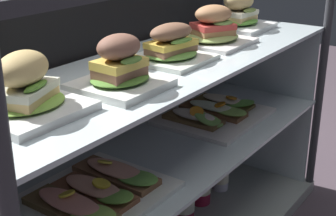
{
  "coord_description": "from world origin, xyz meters",
  "views": [
    {
      "loc": [
        -1.0,
        -0.71,
        0.97
      ],
      "look_at": [
        0.0,
        0.0,
        0.5
      ],
      "focal_mm": 52.85,
      "sensor_mm": 36.0,
      "label": 1
    }
  ],
  "objects_px": {
    "plated_roll_sandwich_mid_left": "(212,30)",
    "juice_bottle_front_fourth": "(165,208)",
    "open_sandwich_tray_near_left_corner": "(214,112)",
    "juice_bottle_front_second": "(201,178)",
    "plated_roll_sandwich_right_of_center": "(120,70)",
    "juice_bottle_front_left_end": "(221,166)",
    "open_sandwich_tray_left_of_center": "(96,193)",
    "plated_roll_sandwich_center": "(238,15)",
    "plated_roll_sandwich_far_right": "(172,47)",
    "plated_roll_sandwich_far_left": "(24,91)",
    "juice_bottle_near_post": "(184,198)"
  },
  "relations": [
    {
      "from": "plated_roll_sandwich_right_of_center",
      "to": "juice_bottle_front_fourth",
      "type": "bearing_deg",
      "value": 18.17
    },
    {
      "from": "plated_roll_sandwich_right_of_center",
      "to": "open_sandwich_tray_left_of_center",
      "type": "bearing_deg",
      "value": 144.28
    },
    {
      "from": "plated_roll_sandwich_right_of_center",
      "to": "plated_roll_sandwich_center",
      "type": "distance_m",
      "value": 0.71
    },
    {
      "from": "open_sandwich_tray_near_left_corner",
      "to": "juice_bottle_front_second",
      "type": "height_order",
      "value": "open_sandwich_tray_near_left_corner"
    },
    {
      "from": "plated_roll_sandwich_mid_left",
      "to": "juice_bottle_front_left_end",
      "type": "bearing_deg",
      "value": 14.96
    },
    {
      "from": "plated_roll_sandwich_center",
      "to": "juice_bottle_near_post",
      "type": "bearing_deg",
      "value": 176.18
    },
    {
      "from": "plated_roll_sandwich_far_left",
      "to": "juice_bottle_front_left_end",
      "type": "height_order",
      "value": "plated_roll_sandwich_far_left"
    },
    {
      "from": "plated_roll_sandwich_far_right",
      "to": "juice_bottle_front_fourth",
      "type": "xyz_separation_m",
      "value": [
        0.05,
        0.06,
        -0.53
      ]
    },
    {
      "from": "open_sandwich_tray_left_of_center",
      "to": "juice_bottle_front_second",
      "type": "distance_m",
      "value": 0.64
    },
    {
      "from": "open_sandwich_tray_near_left_corner",
      "to": "juice_bottle_front_left_end",
      "type": "height_order",
      "value": "open_sandwich_tray_near_left_corner"
    },
    {
      "from": "plated_roll_sandwich_right_of_center",
      "to": "juice_bottle_front_left_end",
      "type": "xyz_separation_m",
      "value": [
        0.65,
        0.1,
        -0.54
      ]
    },
    {
      "from": "plated_roll_sandwich_mid_left",
      "to": "juice_bottle_front_fourth",
      "type": "bearing_deg",
      "value": 165.24
    },
    {
      "from": "plated_roll_sandwich_far_left",
      "to": "plated_roll_sandwich_far_right",
      "type": "distance_m",
      "value": 0.46
    },
    {
      "from": "juice_bottle_front_second",
      "to": "juice_bottle_front_left_end",
      "type": "relative_size",
      "value": 1.04
    },
    {
      "from": "plated_roll_sandwich_mid_left",
      "to": "plated_roll_sandwich_center",
      "type": "relative_size",
      "value": 1.01
    },
    {
      "from": "plated_roll_sandwich_center",
      "to": "open_sandwich_tray_near_left_corner",
      "type": "bearing_deg",
      "value": -174.98
    },
    {
      "from": "plated_roll_sandwich_mid_left",
      "to": "open_sandwich_tray_near_left_corner",
      "type": "height_order",
      "value": "plated_roll_sandwich_mid_left"
    },
    {
      "from": "plated_roll_sandwich_mid_left",
      "to": "plated_roll_sandwich_center",
      "type": "height_order",
      "value": "plated_roll_sandwich_center"
    },
    {
      "from": "plated_roll_sandwich_far_right",
      "to": "juice_bottle_near_post",
      "type": "bearing_deg",
      "value": 22.22
    },
    {
      "from": "plated_roll_sandwich_right_of_center",
      "to": "plated_roll_sandwich_far_left",
      "type": "bearing_deg",
      "value": 166.08
    },
    {
      "from": "open_sandwich_tray_near_left_corner",
      "to": "juice_bottle_front_second",
      "type": "xyz_separation_m",
      "value": [
        -0.01,
        0.04,
        -0.25
      ]
    },
    {
      "from": "plated_roll_sandwich_far_left",
      "to": "open_sandwich_tray_near_left_corner",
      "type": "bearing_deg",
      "value": 1.74
    },
    {
      "from": "plated_roll_sandwich_right_of_center",
      "to": "juice_bottle_front_fourth",
      "type": "xyz_separation_m",
      "value": [
        0.3,
        0.1,
        -0.53
      ]
    },
    {
      "from": "plated_roll_sandwich_center",
      "to": "juice_bottle_front_left_end",
      "type": "relative_size",
      "value": 0.85
    },
    {
      "from": "juice_bottle_near_post",
      "to": "open_sandwich_tray_left_of_center",
      "type": "bearing_deg",
      "value": -171.6
    },
    {
      "from": "plated_roll_sandwich_right_of_center",
      "to": "juice_bottle_near_post",
      "type": "relative_size",
      "value": 0.92
    },
    {
      "from": "plated_roll_sandwich_far_left",
      "to": "open_sandwich_tray_near_left_corner",
      "type": "relative_size",
      "value": 0.58
    },
    {
      "from": "open_sandwich_tray_left_of_center",
      "to": "open_sandwich_tray_near_left_corner",
      "type": "xyz_separation_m",
      "value": [
        0.59,
        0.04,
        -0.0
      ]
    },
    {
      "from": "plated_roll_sandwich_far_left",
      "to": "open_sandwich_tray_near_left_corner",
      "type": "height_order",
      "value": "plated_roll_sandwich_far_left"
    },
    {
      "from": "juice_bottle_near_post",
      "to": "juice_bottle_front_left_end",
      "type": "height_order",
      "value": "juice_bottle_front_left_end"
    },
    {
      "from": "plated_roll_sandwich_mid_left",
      "to": "open_sandwich_tray_left_of_center",
      "type": "bearing_deg",
      "value": -178.41
    },
    {
      "from": "open_sandwich_tray_near_left_corner",
      "to": "juice_bottle_front_second",
      "type": "distance_m",
      "value": 0.25
    },
    {
      "from": "plated_roll_sandwich_far_right",
      "to": "plated_roll_sandwich_center",
      "type": "bearing_deg",
      "value": 6.42
    },
    {
      "from": "plated_roll_sandwich_right_of_center",
      "to": "juice_bottle_front_left_end",
      "type": "bearing_deg",
      "value": 8.88
    },
    {
      "from": "plated_roll_sandwich_far_left",
      "to": "juice_bottle_near_post",
      "type": "height_order",
      "value": "plated_roll_sandwich_far_left"
    },
    {
      "from": "plated_roll_sandwich_far_right",
      "to": "open_sandwich_tray_left_of_center",
      "type": "height_order",
      "value": "plated_roll_sandwich_far_right"
    },
    {
      "from": "open_sandwich_tray_left_of_center",
      "to": "plated_roll_sandwich_mid_left",
      "type": "bearing_deg",
      "value": 1.59
    },
    {
      "from": "plated_roll_sandwich_far_right",
      "to": "open_sandwich_tray_left_of_center",
      "type": "bearing_deg",
      "value": 179.95
    },
    {
      "from": "plated_roll_sandwich_far_left",
      "to": "open_sandwich_tray_near_left_corner",
      "type": "distance_m",
      "value": 0.8
    },
    {
      "from": "plated_roll_sandwich_mid_left",
      "to": "juice_bottle_front_fourth",
      "type": "xyz_separation_m",
      "value": [
        -0.17,
        0.04,
        -0.53
      ]
    },
    {
      "from": "plated_roll_sandwich_right_of_center",
      "to": "open_sandwich_tray_left_of_center",
      "type": "height_order",
      "value": "plated_roll_sandwich_right_of_center"
    },
    {
      "from": "plated_roll_sandwich_far_left",
      "to": "plated_roll_sandwich_center",
      "type": "xyz_separation_m",
      "value": [
        0.91,
        0.04,
        0.0
      ]
    },
    {
      "from": "open_sandwich_tray_left_of_center",
      "to": "plated_roll_sandwich_right_of_center",
      "type": "bearing_deg",
      "value": -35.72
    },
    {
      "from": "juice_bottle_front_fourth",
      "to": "juice_bottle_front_left_end",
      "type": "xyz_separation_m",
      "value": [
        0.35,
        0.0,
        -0.01
      ]
    },
    {
      "from": "open_sandwich_tray_left_of_center",
      "to": "juice_bottle_front_fourth",
      "type": "xyz_separation_m",
      "value": [
        0.35,
        0.06,
        -0.25
      ]
    },
    {
      "from": "plated_roll_sandwich_right_of_center",
      "to": "open_sandwich_tray_near_left_corner",
      "type": "relative_size",
      "value": 0.52
    },
    {
      "from": "juice_bottle_front_second",
      "to": "plated_roll_sandwich_mid_left",
      "type": "bearing_deg",
      "value": -136.32
    },
    {
      "from": "open_sandwich_tray_near_left_corner",
      "to": "juice_bottle_front_fourth",
      "type": "distance_m",
      "value": 0.34
    },
    {
      "from": "juice_bottle_front_left_end",
      "to": "juice_bottle_front_second",
      "type": "bearing_deg",
      "value": 174.63
    },
    {
      "from": "plated_roll_sandwich_mid_left",
      "to": "open_sandwich_tray_left_of_center",
      "type": "relative_size",
      "value": 0.59
    }
  ]
}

